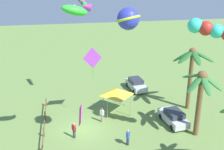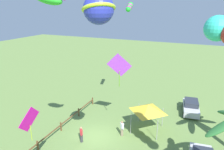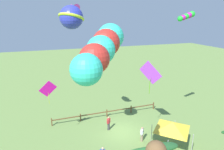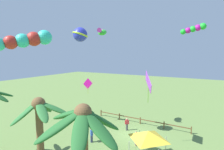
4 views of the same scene
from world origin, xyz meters
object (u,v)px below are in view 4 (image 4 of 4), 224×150
at_px(palm_tree_2, 83,137).
at_px(spectator_1, 127,124).
at_px(festival_tent, 148,135).
at_px(kite_ball_1, 80,35).
at_px(kite_diamond_3, 148,83).
at_px(kite_tube_4, 26,40).
at_px(spectator_0, 136,138).
at_px(palm_tree_1, 40,121).
at_px(spectator_2, 92,135).
at_px(kite_fish_0, 102,32).
at_px(kite_diamond_2, 88,84).
at_px(kite_tube_5, 194,29).

distance_m(palm_tree_2, spectator_1, 14.64).
relative_size(palm_tree_2, spectator_1, 4.58).
relative_size(festival_tent, kite_ball_1, 1.16).
distance_m(kite_diamond_3, kite_tube_4, 11.94).
height_order(palm_tree_2, spectator_0, palm_tree_2).
height_order(palm_tree_2, kite_diamond_3, kite_diamond_3).
relative_size(palm_tree_1, festival_tent, 2.32).
xyz_separation_m(spectator_1, spectator_2, (2.08, 4.77, 0.00)).
relative_size(palm_tree_2, kite_diamond_3, 2.19).
distance_m(kite_fish_0, kite_diamond_3, 9.09).
relative_size(kite_diamond_2, kite_tube_4, 0.59).
bearing_deg(kite_fish_0, kite_ball_1, 80.51).
bearing_deg(palm_tree_2, spectator_0, -82.84).
xyz_separation_m(spectator_0, festival_tent, (-1.96, 1.97, 1.65)).
bearing_deg(palm_tree_1, spectator_2, -85.87).
bearing_deg(kite_tube_4, palm_tree_2, 162.58).
distance_m(spectator_2, kite_tube_4, 11.83).
bearing_deg(palm_tree_2, kite_diamond_3, -88.43).
bearing_deg(festival_tent, palm_tree_1, 47.96).
bearing_deg(kite_fish_0, festival_tent, 149.91).
xyz_separation_m(palm_tree_1, spectator_0, (-4.05, -8.63, -4.07)).
relative_size(palm_tree_2, festival_tent, 2.55).
relative_size(palm_tree_1, kite_ball_1, 2.69).
bearing_deg(festival_tent, kite_tube_4, 35.64).
xyz_separation_m(spectator_2, kite_diamond_3, (-5.53, -2.44, 5.97)).
distance_m(spectator_1, kite_diamond_2, 7.62).
distance_m(palm_tree_1, kite_diamond_2, 12.17).
distance_m(spectator_1, kite_ball_1, 12.46).
bearing_deg(festival_tent, kite_tube_5, -132.85).
bearing_deg(palm_tree_1, kite_tube_5, -132.31).
height_order(kite_ball_1, kite_diamond_2, kite_ball_1).
xyz_separation_m(palm_tree_1, spectator_2, (0.50, -6.92, -4.07)).
height_order(palm_tree_2, kite_tube_4, kite_tube_4).
xyz_separation_m(spectator_0, kite_diamond_3, (-0.98, -0.73, 5.97)).
xyz_separation_m(spectator_1, kite_fish_0, (3.36, 0.52, 11.71)).
height_order(palm_tree_1, kite_ball_1, kite_ball_1).
bearing_deg(kite_diamond_3, spectator_1, -34.07).
xyz_separation_m(spectator_2, kite_ball_1, (1.87, -0.66, 11.07)).
distance_m(palm_tree_2, kite_fish_0, 16.17).
xyz_separation_m(palm_tree_2, festival_tent, (-0.67, -8.27, -3.16)).
xyz_separation_m(kite_ball_1, kite_tube_4, (-0.15, 6.82, -1.12)).
distance_m(kite_fish_0, kite_ball_1, 3.70).
relative_size(spectator_0, spectator_1, 1.00).
xyz_separation_m(spectator_1, kite_tube_4, (3.80, 10.93, 9.96)).
distance_m(kite_fish_0, kite_diamond_2, 7.38).
height_order(palm_tree_1, palm_tree_2, palm_tree_2).
xyz_separation_m(kite_diamond_3, kite_tube_5, (-4.00, -0.56, 5.22)).
relative_size(spectator_2, festival_tent, 0.56).
xyz_separation_m(spectator_1, kite_diamond_2, (5.91, 0.34, 4.79)).
bearing_deg(kite_tube_4, palm_tree_1, 161.11).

